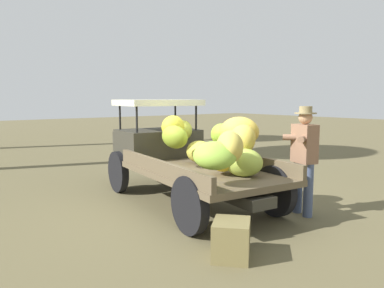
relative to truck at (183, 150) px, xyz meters
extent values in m
plane|color=brown|center=(-0.52, 0.02, -0.93)|extent=(60.00, 60.00, 0.00)
cube|color=#353329|center=(-0.28, 0.07, -0.47)|extent=(4.02, 0.88, 0.16)
cylinder|color=black|center=(1.25, 0.70, -0.52)|extent=(0.83, 0.23, 0.82)
cylinder|color=black|center=(1.08, -0.89, -0.52)|extent=(0.83, 0.23, 0.82)
cylinder|color=black|center=(-1.53, 1.01, -0.52)|extent=(0.83, 0.23, 0.82)
cylinder|color=black|center=(-1.71, -0.58, -0.52)|extent=(0.83, 0.23, 0.82)
cube|color=brown|center=(-0.72, 0.12, -0.29)|extent=(3.17, 2.04, 0.10)
cube|color=brown|center=(-0.63, 0.91, -0.13)|extent=(2.99, 0.41, 0.22)
cube|color=brown|center=(-0.81, -0.68, -0.13)|extent=(2.99, 0.41, 0.22)
cube|color=#353329|center=(0.97, -0.07, 0.04)|extent=(1.26, 1.63, 0.55)
cube|color=#353329|center=(1.86, -0.17, -0.02)|extent=(0.81, 1.13, 0.44)
cylinder|color=black|center=(1.48, 0.52, 0.59)|extent=(0.04, 0.04, 0.55)
cylinder|color=black|center=(1.33, -0.76, 0.59)|extent=(0.04, 0.04, 0.55)
cylinder|color=black|center=(0.60, 0.62, 0.59)|extent=(0.04, 0.04, 0.55)
cylinder|color=black|center=(0.46, -0.66, 0.59)|extent=(0.04, 0.04, 0.55)
cube|color=beige|center=(0.97, -0.07, 0.86)|extent=(1.38, 1.65, 0.12)
ellipsoid|color=gold|center=(0.05, 0.19, 0.43)|extent=(0.75, 0.75, 0.55)
ellipsoid|color=gold|center=(-0.26, -0.18, -0.02)|extent=(0.62, 0.53, 0.45)
ellipsoid|color=#8BC33D|center=(-1.10, -0.22, 0.25)|extent=(0.62, 0.57, 0.47)
ellipsoid|color=gold|center=(-1.33, -0.18, 0.29)|extent=(0.61, 0.61, 0.59)
ellipsoid|color=gold|center=(-1.01, -0.45, 0.39)|extent=(0.83, 0.75, 0.53)
ellipsoid|color=#95C240|center=(-1.79, 0.78, 0.19)|extent=(0.81, 0.79, 0.51)
ellipsoid|color=gold|center=(-1.80, 0.52, 0.28)|extent=(0.78, 0.71, 0.48)
ellipsoid|color=#88B030|center=(-0.49, -0.50, 0.30)|extent=(0.56, 0.54, 0.44)
ellipsoid|color=gold|center=(0.41, -0.27, 0.32)|extent=(0.81, 0.81, 0.55)
ellipsoid|color=#91AC2C|center=(-0.44, 0.49, 0.31)|extent=(0.55, 0.48, 0.50)
ellipsoid|color=#A6BE46|center=(-1.55, -0.01, -0.02)|extent=(0.82, 0.82, 0.58)
ellipsoid|color=yellow|center=(-1.25, 0.15, 0.03)|extent=(0.78, 0.77, 0.52)
cylinder|color=#4B5879|center=(-2.05, -0.96, -0.50)|extent=(0.15, 0.15, 0.85)
cylinder|color=#4B5879|center=(-1.80, -1.02, -0.50)|extent=(0.15, 0.15, 0.85)
cube|color=#8B634B|center=(-1.93, -0.99, 0.23)|extent=(0.45, 0.34, 0.61)
cylinder|color=#8B634B|center=(-2.00, -0.87, 0.32)|extent=(0.25, 0.41, 0.10)
cylinder|color=#8B634B|center=(-1.80, -0.92, 0.32)|extent=(0.38, 0.32, 0.10)
sphere|color=tan|center=(-1.93, -0.99, 0.65)|extent=(0.22, 0.22, 0.22)
cylinder|color=#8C7B52|center=(-1.93, -0.99, 0.71)|extent=(0.34, 0.34, 0.02)
cylinder|color=#8C7B52|center=(-1.93, -0.99, 0.77)|extent=(0.20, 0.20, 0.10)
cube|color=olive|center=(-2.45, 1.09, -0.71)|extent=(0.65, 0.66, 0.45)
camera|label=1|loc=(-5.56, 4.06, 0.95)|focal=35.29mm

